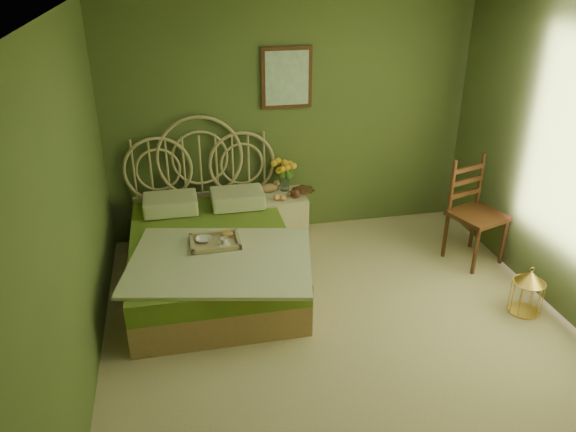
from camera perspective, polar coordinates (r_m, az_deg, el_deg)
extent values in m
plane|color=beige|center=(4.81, 6.11, -12.85)|extent=(4.50, 4.50, 0.00)
plane|color=silver|center=(3.79, 8.02, 19.66)|extent=(4.50, 4.50, 0.00)
plane|color=#45562D|center=(6.18, 0.30, 9.83)|extent=(4.00, 0.00, 4.00)
plane|color=#45562D|center=(4.00, -21.38, -1.08)|extent=(0.00, 4.50, 4.50)
cube|color=#3D2310|center=(6.03, -0.13, 13.85)|extent=(0.54, 0.03, 0.64)
cube|color=silver|center=(6.02, -0.10, 13.82)|extent=(0.46, 0.01, 0.56)
cube|color=tan|center=(5.51, -7.66, -5.54)|extent=(1.50, 1.99, 0.30)
cube|color=olive|center=(5.39, -7.81, -3.27)|extent=(1.50, 1.99, 0.20)
cube|color=beige|center=(4.94, -6.87, -4.51)|extent=(1.78, 1.50, 0.03)
cube|color=beige|center=(5.92, -11.86, 1.23)|extent=(0.55, 0.40, 0.16)
cube|color=beige|center=(5.95, -5.15, 1.82)|extent=(0.55, 0.40, 0.16)
cube|color=tan|center=(5.19, -7.41, -2.91)|extent=(0.45, 0.36, 0.04)
ellipsoid|color=#B77A38|center=(5.26, -6.23, -1.85)|extent=(0.12, 0.07, 0.05)
cube|color=beige|center=(6.26, -0.55, -0.05)|extent=(0.49, 0.49, 0.53)
cylinder|color=silver|center=(6.23, -0.34, 3.41)|extent=(0.10, 0.10, 0.18)
ellipsoid|color=tan|center=(6.20, -1.98, 2.87)|extent=(0.21, 0.11, 0.10)
sphere|color=#EF975D|center=(5.99, -1.20, 1.89)|extent=(0.07, 0.07, 0.07)
sphere|color=#EF975D|center=(5.98, -0.53, 1.87)|extent=(0.07, 0.07, 0.07)
cube|color=#3D2310|center=(6.03, 18.73, 0.04)|extent=(0.61, 0.61, 0.05)
cylinder|color=#3D2310|center=(5.89, 17.61, -3.24)|extent=(0.04, 0.04, 0.51)
cylinder|color=#3D2310|center=(6.09, 20.99, -2.78)|extent=(0.04, 0.04, 0.51)
cylinder|color=#3D2310|center=(6.20, 15.85, -1.47)|extent=(0.04, 0.04, 0.51)
cylinder|color=#3D2310|center=(6.40, 19.12, -1.10)|extent=(0.04, 0.04, 0.51)
cube|color=#3D2310|center=(6.08, 18.17, 3.28)|extent=(0.40, 0.18, 0.57)
cylinder|color=gold|center=(5.58, 22.78, -8.86)|extent=(0.27, 0.27, 0.01)
cylinder|color=gold|center=(5.50, 23.04, -7.58)|extent=(0.27, 0.27, 0.31)
cone|color=gold|center=(5.40, 23.42, -5.72)|extent=(0.27, 0.27, 0.11)
imported|color=#381E0F|center=(6.20, 1.03, 2.49)|extent=(0.24, 0.26, 0.02)
imported|color=#472819|center=(6.19, 1.03, 2.66)|extent=(0.20, 0.24, 0.02)
imported|color=white|center=(5.21, -8.57, -2.39)|extent=(0.16, 0.16, 0.03)
imported|color=white|center=(5.12, -6.49, -2.60)|extent=(0.09, 0.09, 0.07)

